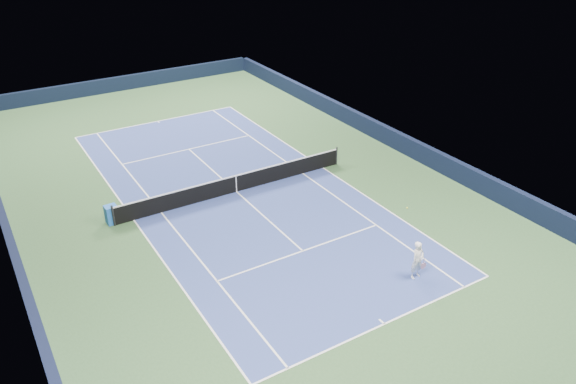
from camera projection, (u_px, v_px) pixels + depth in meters
ground at (237, 192)px, 29.31m from camera, size 40.00×40.00×0.00m
wall_far at (122, 83)px, 43.93m from camera, size 22.00×0.35×1.10m
wall_right at (396, 140)px, 34.01m from camera, size 0.35×40.00×1.10m
wall_left at (11, 243)px, 24.08m from camera, size 0.35×40.00×1.10m
court_surface at (237, 192)px, 29.30m from camera, size 10.97×23.77×0.01m
baseline_far at (158, 121)px, 38.22m from camera, size 10.97×0.08×0.00m
baseline_near at (384, 324)px, 20.38m from camera, size 10.97×0.08×0.00m
sideline_doubles_right at (323, 168)px, 31.82m from camera, size 0.08×23.77×0.00m
sideline_doubles_left at (134, 220)px, 26.78m from camera, size 0.08×23.77×0.00m
sideline_singles_right at (303, 173)px, 31.19m from camera, size 0.08×23.77×0.00m
sideline_singles_left at (161, 213)px, 27.41m from camera, size 0.08×23.77×0.00m
service_line_far at (189, 149)px, 34.11m from camera, size 8.23×0.08×0.00m
service_line_near at (303, 251)px, 24.50m from camera, size 8.23×0.08×0.00m
center_service_line at (237, 192)px, 29.30m from camera, size 0.08×12.80×0.00m
center_mark_far at (158, 122)px, 38.11m from camera, size 0.08×0.30×0.00m
center_mark_near at (382, 322)px, 20.49m from camera, size 0.08×0.30×0.00m
tennis_net at (236, 183)px, 29.07m from camera, size 12.90×0.10×1.07m
sponsor_cube at (112, 214)px, 26.38m from camera, size 0.59×0.54×0.91m
tennis_player at (418, 260)px, 22.48m from camera, size 0.79×1.27×2.75m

